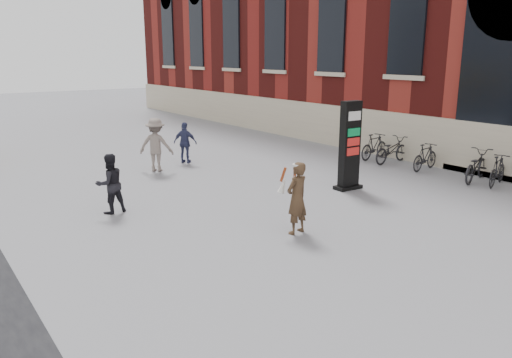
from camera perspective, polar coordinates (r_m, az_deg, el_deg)
ground at (r=11.28m, az=1.31°, el=-6.75°), size 100.00×100.00×0.00m
info_pylon at (r=15.27m, az=10.66°, el=3.75°), size 0.87×0.46×2.68m
woman at (r=11.36m, az=4.66°, el=-2.08°), size 0.71×0.66×1.68m
pedestrian_a at (r=13.35m, az=-16.35°, el=-0.52°), size 0.82×0.67×1.56m
pedestrian_b at (r=17.80m, az=-11.36°, el=3.85°), size 1.35×1.33×1.87m
pedestrian_c at (r=19.00m, az=-8.09°, el=4.13°), size 0.88×0.93×1.54m
bike_3 at (r=17.28m, az=25.88°, el=0.89°), size 1.70×0.86×0.98m
bike_4 at (r=17.62m, az=23.82°, el=1.41°), size 2.05×1.15×1.02m
bike_5 at (r=18.64m, az=18.77°, el=2.41°), size 1.65×0.67×0.96m
bike_6 at (r=19.53m, az=15.21°, el=3.22°), size 1.93×0.80×0.99m
bike_7 at (r=20.06m, az=13.36°, el=3.65°), size 1.74×0.71×1.02m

